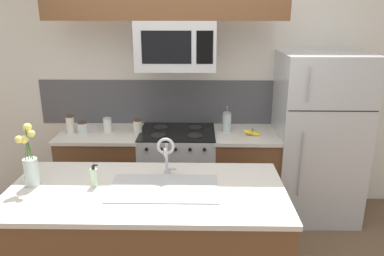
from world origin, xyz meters
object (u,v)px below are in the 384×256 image
object	(u,v)px
storage_jar_tall	(70,124)
french_press	(227,122)
sink_faucet	(166,151)
refrigerator	(317,138)
flower_vase	(30,165)
stove_range	(178,173)
banana_bunch	(252,133)
storage_jar_short	(108,125)
microwave	(176,45)
storage_jar_squat	(138,126)
dish_soap_bottle	(94,177)
storage_jar_medium	(83,128)

from	to	relation	value
storage_jar_tall	french_press	bearing A→B (deg)	2.75
french_press	sink_faucet	size ratio (longest dim) A/B	0.87
refrigerator	sink_faucet	bearing A→B (deg)	-144.10
sink_faucet	flower_vase	bearing A→B (deg)	-169.44
stove_range	banana_bunch	distance (m)	0.89
banana_bunch	flower_vase	world-z (taller)	flower_vase
storage_jar_short	french_press	distance (m)	1.22
microwave	sink_faucet	distance (m)	1.22
storage_jar_short	banana_bunch	distance (m)	1.48
storage_jar_tall	sink_faucet	distance (m)	1.47
storage_jar_squat	stove_range	bearing A→B (deg)	3.18
banana_bunch	dish_soap_bottle	bearing A→B (deg)	-137.90
microwave	dish_soap_bottle	size ratio (longest dim) A/B	4.51
stove_range	microwave	world-z (taller)	microwave
french_press	dish_soap_bottle	world-z (taller)	french_press
stove_range	french_press	bearing A→B (deg)	6.77
storage_jar_squat	flower_vase	bearing A→B (deg)	-115.63
storage_jar_squat	sink_faucet	bearing A→B (deg)	-69.63
refrigerator	storage_jar_medium	bearing A→B (deg)	-178.77
microwave	banana_bunch	distance (m)	1.14
microwave	sink_faucet	size ratio (longest dim) A/B	2.43
storage_jar_squat	sink_faucet	xyz separation A→B (m)	(0.37, -1.01, 0.13)
storage_jar_medium	sink_faucet	xyz separation A→B (m)	(0.93, -1.00, 0.14)
storage_jar_medium	storage_jar_squat	size ratio (longest dim) A/B	0.81
refrigerator	flower_vase	distance (m)	2.70
sink_faucet	storage_jar_tall	bearing A→B (deg)	136.28
french_press	flower_vase	distance (m)	1.94
dish_soap_bottle	storage_jar_medium	bearing A→B (deg)	110.12
storage_jar_short	stove_range	bearing A→B (deg)	-2.01
microwave	storage_jar_short	bearing A→B (deg)	176.32
dish_soap_bottle	storage_jar_squat	bearing A→B (deg)	84.12
storage_jar_medium	sink_faucet	size ratio (longest dim) A/B	0.38
banana_bunch	flower_vase	xyz separation A→B (m)	(-1.72, -1.15, 0.13)
storage_jar_short	storage_jar_squat	world-z (taller)	same
storage_jar_squat	sink_faucet	distance (m)	1.08
refrigerator	storage_jar_squat	bearing A→B (deg)	-178.68
storage_jar_medium	storage_jar_squat	world-z (taller)	storage_jar_squat
storage_jar_tall	sink_faucet	bearing A→B (deg)	-43.72
storage_jar_tall	storage_jar_medium	bearing A→B (deg)	-6.41
french_press	flower_vase	bearing A→B (deg)	-139.27
refrigerator	sink_faucet	size ratio (longest dim) A/B	5.61
storage_jar_medium	banana_bunch	size ratio (longest dim) A/B	0.62
sink_faucet	stove_range	bearing A→B (deg)	88.73
storage_jar_tall	storage_jar_squat	world-z (taller)	storage_jar_tall
banana_bunch	french_press	xyz separation A→B (m)	(-0.25, 0.12, 0.08)
storage_jar_medium	flower_vase	bearing A→B (deg)	-90.58
banana_bunch	flower_vase	distance (m)	2.07
banana_bunch	storage_jar_medium	bearing A→B (deg)	178.98
french_press	dish_soap_bottle	bearing A→B (deg)	-128.84
flower_vase	storage_jar_short	bearing A→B (deg)	78.49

